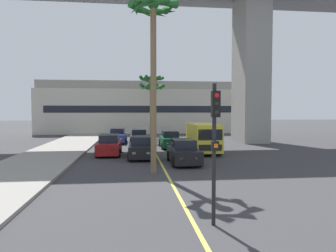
{
  "coord_description": "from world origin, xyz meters",
  "views": [
    {
      "loc": [
        -1.82,
        -1.66,
        3.4
      ],
      "look_at": [
        0.0,
        14.0,
        2.62
      ],
      "focal_mm": 32.77,
      "sensor_mm": 36.0,
      "label": 1
    }
  ],
  "objects_px": {
    "delivery_van": "(203,137)",
    "traffic_light_median_near": "(215,135)",
    "car_queue_sixth": "(183,152)",
    "palm_tree_mid_median": "(151,88)",
    "car_queue_fifth": "(109,146)",
    "car_queue_fourth": "(141,148)",
    "palm_tree_far_median": "(153,28)",
    "car_queue_third": "(139,138)",
    "palm_tree_near_median": "(152,95)",
    "car_queue_front": "(118,136)",
    "car_queue_second": "(170,140)"
  },
  "relations": [
    {
      "from": "delivery_van",
      "to": "traffic_light_median_near",
      "type": "relative_size",
      "value": 1.26
    },
    {
      "from": "car_queue_sixth",
      "to": "palm_tree_mid_median",
      "type": "height_order",
      "value": "palm_tree_mid_median"
    },
    {
      "from": "car_queue_fifth",
      "to": "delivery_van",
      "type": "height_order",
      "value": "delivery_van"
    },
    {
      "from": "car_queue_fourth",
      "to": "car_queue_sixth",
      "type": "height_order",
      "value": "same"
    },
    {
      "from": "traffic_light_median_near",
      "to": "palm_tree_far_median",
      "type": "height_order",
      "value": "palm_tree_far_median"
    },
    {
      "from": "car_queue_third",
      "to": "traffic_light_median_near",
      "type": "relative_size",
      "value": 0.98
    },
    {
      "from": "car_queue_fifth",
      "to": "palm_tree_near_median",
      "type": "bearing_deg",
      "value": 68.95
    },
    {
      "from": "car_queue_front",
      "to": "car_queue_second",
      "type": "xyz_separation_m",
      "value": [
        5.01,
        -4.85,
        0.0
      ]
    },
    {
      "from": "car_queue_front",
      "to": "palm_tree_far_median",
      "type": "relative_size",
      "value": 0.44
    },
    {
      "from": "palm_tree_near_median",
      "to": "car_queue_second",
      "type": "bearing_deg",
      "value": -79.2
    },
    {
      "from": "car_queue_front",
      "to": "palm_tree_far_median",
      "type": "distance_m",
      "value": 17.95
    },
    {
      "from": "palm_tree_far_median",
      "to": "car_queue_fifth",
      "type": "bearing_deg",
      "value": 111.51
    },
    {
      "from": "traffic_light_median_near",
      "to": "car_queue_front",
      "type": "bearing_deg",
      "value": 99.31
    },
    {
      "from": "car_queue_second",
      "to": "palm_tree_mid_median",
      "type": "xyz_separation_m",
      "value": [
        -0.91,
        12.9,
        5.76
      ]
    },
    {
      "from": "car_queue_third",
      "to": "car_queue_sixth",
      "type": "height_order",
      "value": "same"
    },
    {
      "from": "car_queue_front",
      "to": "car_queue_second",
      "type": "bearing_deg",
      "value": -44.05
    },
    {
      "from": "car_queue_second",
      "to": "car_queue_sixth",
      "type": "xyz_separation_m",
      "value": [
        -0.16,
        -8.46,
        0.0
      ]
    },
    {
      "from": "car_queue_fourth",
      "to": "car_queue_second",
      "type": "bearing_deg",
      "value": 64.27
    },
    {
      "from": "car_queue_fourth",
      "to": "palm_tree_mid_median",
      "type": "xyz_separation_m",
      "value": [
        1.93,
        18.78,
        5.76
      ]
    },
    {
      "from": "delivery_van",
      "to": "palm_tree_mid_median",
      "type": "bearing_deg",
      "value": 100.68
    },
    {
      "from": "car_queue_front",
      "to": "car_queue_third",
      "type": "distance_m",
      "value": 3.07
    },
    {
      "from": "car_queue_fourth",
      "to": "delivery_van",
      "type": "distance_m",
      "value": 5.53
    },
    {
      "from": "car_queue_third",
      "to": "palm_tree_mid_median",
      "type": "height_order",
      "value": "palm_tree_mid_median"
    },
    {
      "from": "car_queue_fourth",
      "to": "palm_tree_near_median",
      "type": "height_order",
      "value": "palm_tree_near_median"
    },
    {
      "from": "car_queue_fourth",
      "to": "car_queue_sixth",
      "type": "xyz_separation_m",
      "value": [
        2.67,
        -2.59,
        0.0
      ]
    },
    {
      "from": "car_queue_fourth",
      "to": "car_queue_front",
      "type": "bearing_deg",
      "value": 101.47
    },
    {
      "from": "car_queue_fifth",
      "to": "car_queue_third",
      "type": "bearing_deg",
      "value": 70.0
    },
    {
      "from": "car_queue_fourth",
      "to": "palm_tree_mid_median",
      "type": "distance_m",
      "value": 19.73
    },
    {
      "from": "car_queue_second",
      "to": "traffic_light_median_near",
      "type": "height_order",
      "value": "traffic_light_median_near"
    },
    {
      "from": "car_queue_second",
      "to": "car_queue_third",
      "type": "height_order",
      "value": "same"
    },
    {
      "from": "car_queue_fourth",
      "to": "palm_tree_far_median",
      "type": "bearing_deg",
      "value": -84.78
    },
    {
      "from": "car_queue_third",
      "to": "delivery_van",
      "type": "bearing_deg",
      "value": -51.94
    },
    {
      "from": "palm_tree_far_median",
      "to": "palm_tree_mid_median",
      "type": "bearing_deg",
      "value": 86.66
    },
    {
      "from": "traffic_light_median_near",
      "to": "car_queue_fifth",
      "type": "bearing_deg",
      "value": 105.37
    },
    {
      "from": "car_queue_sixth",
      "to": "palm_tree_far_median",
      "type": "xyz_separation_m",
      "value": [
        -2.16,
        -2.96,
        7.09
      ]
    },
    {
      "from": "palm_tree_near_median",
      "to": "palm_tree_far_median",
      "type": "height_order",
      "value": "palm_tree_far_median"
    },
    {
      "from": "traffic_light_median_near",
      "to": "palm_tree_far_median",
      "type": "distance_m",
      "value": 9.43
    },
    {
      "from": "palm_tree_mid_median",
      "to": "delivery_van",
      "type": "bearing_deg",
      "value": -79.32
    },
    {
      "from": "traffic_light_median_near",
      "to": "car_queue_sixth",
      "type": "bearing_deg",
      "value": 85.28
    },
    {
      "from": "car_queue_sixth",
      "to": "palm_tree_far_median",
      "type": "bearing_deg",
      "value": -126.12
    },
    {
      "from": "car_queue_second",
      "to": "car_queue_third",
      "type": "relative_size",
      "value": 1.0
    },
    {
      "from": "car_queue_sixth",
      "to": "delivery_van",
      "type": "bearing_deg",
      "value": 63.15
    },
    {
      "from": "car_queue_third",
      "to": "palm_tree_far_median",
      "type": "bearing_deg",
      "value": -88.04
    },
    {
      "from": "car_queue_sixth",
      "to": "palm_tree_far_median",
      "type": "relative_size",
      "value": 0.44
    },
    {
      "from": "car_queue_second",
      "to": "traffic_light_median_near",
      "type": "distance_m",
      "value": 19.39
    },
    {
      "from": "car_queue_front",
      "to": "delivery_van",
      "type": "height_order",
      "value": "delivery_van"
    },
    {
      "from": "car_queue_sixth",
      "to": "car_queue_third",
      "type": "bearing_deg",
      "value": 103.33
    },
    {
      "from": "car_queue_third",
      "to": "traffic_light_median_near",
      "type": "bearing_deg",
      "value": -85.43
    },
    {
      "from": "traffic_light_median_near",
      "to": "car_queue_fourth",
      "type": "bearing_deg",
      "value": 97.56
    },
    {
      "from": "car_queue_second",
      "to": "delivery_van",
      "type": "distance_m",
      "value": 4.39
    }
  ]
}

